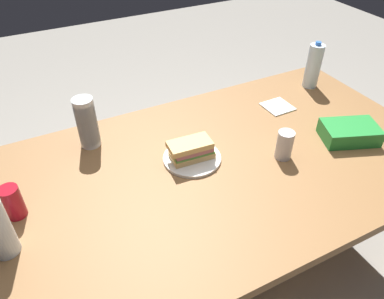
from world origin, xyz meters
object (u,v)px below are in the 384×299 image
Objects in this scene: soda_can_silver at (285,145)px; sandwich at (191,149)px; paper_plate at (192,158)px; soda_can_red at (13,202)px; plastic_cup_stack at (87,123)px; dining_table at (218,178)px; chip_bag at (350,132)px; water_bottle_spare at (313,66)px.

sandwich is at bearing -24.00° from soda_can_silver.
soda_can_red is at bearing -0.57° from paper_plate.
sandwich is 0.44m from plastic_cup_stack.
dining_table is at bearing -17.16° from soda_can_silver.
soda_can_red and soda_can_silver have the same top height.
water_bottle_spare is (-0.17, -0.44, 0.08)m from chip_bag.
paper_plate is 0.69m from chip_bag.
soda_can_silver is (-0.67, 0.44, -0.05)m from plastic_cup_stack.
chip_bag is 0.94× the size of water_bottle_spare.
chip_bag reaches higher than paper_plate.
water_bottle_spare reaches higher than chip_bag.
plastic_cup_stack is (0.34, -0.28, 0.10)m from paper_plate.
soda_can_red is 0.50× the size of water_bottle_spare.
sandwich is at bearing 139.49° from plastic_cup_stack.
water_bottle_spare is at bearing -140.34° from soda_can_silver.
water_bottle_spare is at bearing -89.82° from chip_bag.
dining_table is at bearing 23.98° from water_bottle_spare.
sandwich is 0.88m from water_bottle_spare.
soda_can_silver is (-1.00, 0.16, 0.00)m from soda_can_red.
soda_can_red is at bearing 9.61° from water_bottle_spare.
water_bottle_spare is at bearing 178.88° from plastic_cup_stack.
plastic_cup_stack reaches higher than sandwich.
dining_table is at bearing 139.63° from sandwich.
water_bottle_spare reaches higher than dining_table.
sandwich is at bearing 5.91° from chip_bag.
paper_plate is 0.05m from sandwich.
paper_plate is at bearing -24.47° from soda_can_silver.
plastic_cup_stack is at bearing -40.48° from dining_table.
plastic_cup_stack is (-0.33, -0.28, 0.05)m from soda_can_red.
sandwich is at bearing 22.55° from paper_plate.
plastic_cup_stack reaches higher than soda_can_red.
dining_table is 0.58m from plastic_cup_stack.
chip_bag reaches higher than dining_table.
water_bottle_spare is at bearing -162.64° from sandwich.
dining_table is at bearing 139.52° from plastic_cup_stack.
water_bottle_spare reaches higher than paper_plate.
soda_can_silver is (0.33, -0.03, 0.03)m from chip_bag.
paper_plate is at bearing 17.34° from water_bottle_spare.
dining_table is 0.76m from soda_can_red.
chip_bag is (-0.58, 0.11, 0.11)m from dining_table.
water_bottle_spare is (-0.84, -0.26, 0.06)m from sandwich.
soda_can_silver is at bearing 156.00° from sandwich.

